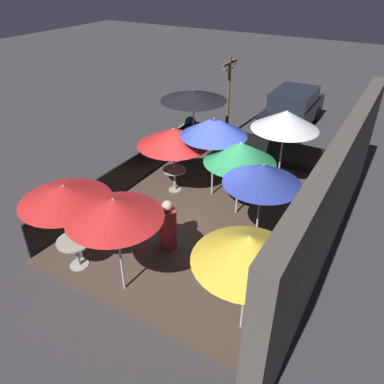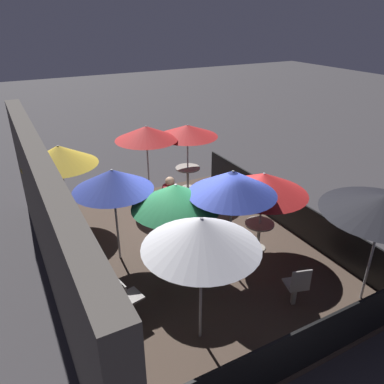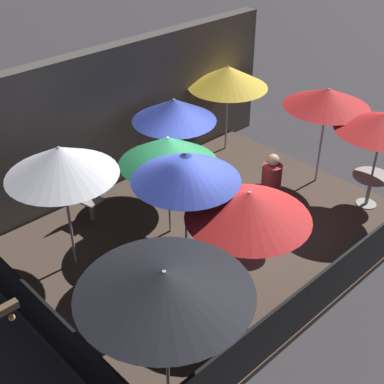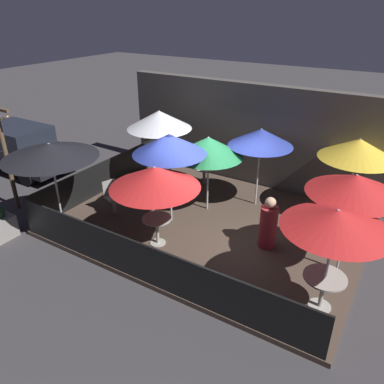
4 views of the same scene
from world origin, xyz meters
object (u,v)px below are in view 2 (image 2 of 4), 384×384
at_px(dining_table_0, 259,229).
at_px(patio_chair_1, 297,285).
at_px(patio_umbrella_5, 176,196).
at_px(patio_umbrella_3, 112,180).
at_px(patron_0, 170,201).
at_px(patio_umbrella_1, 188,131).
at_px(patio_umbrella_8, 146,133).
at_px(patio_umbrella_2, 59,155).
at_px(patio_umbrella_0, 263,183).
at_px(patio_umbrella_7, 201,233).
at_px(patio_umbrella_6, 233,183).
at_px(dining_table_1, 188,172).
at_px(patio_chair_0, 127,297).
at_px(patio_umbrella_4, 384,204).

distance_m(dining_table_0, patio_chair_1, 2.08).
bearing_deg(dining_table_0, patio_umbrella_5, 85.31).
relative_size(patio_umbrella_3, patron_0, 1.74).
bearing_deg(patio_umbrella_1, dining_table_0, 178.52).
relative_size(patio_umbrella_8, dining_table_0, 3.20).
height_order(patio_umbrella_2, dining_table_0, patio_umbrella_2).
bearing_deg(patio_umbrella_2, patio_umbrella_1, -85.17).
distance_m(patio_umbrella_0, patio_umbrella_1, 3.97).
xyz_separation_m(patio_umbrella_0, patio_umbrella_7, (-1.78, 2.65, 0.42)).
bearing_deg(patio_umbrella_3, patio_umbrella_5, -136.57).
distance_m(patio_umbrella_2, patio_umbrella_5, 3.85).
height_order(patio_umbrella_2, patio_umbrella_7, patio_umbrella_7).
bearing_deg(patio_umbrella_8, patio_umbrella_6, -177.88).
bearing_deg(patio_umbrella_6, patio_umbrella_1, -15.61).
xyz_separation_m(patio_umbrella_7, patron_0, (4.10, -1.35, -1.62)).
relative_size(patio_umbrella_3, patio_umbrella_7, 0.92).
bearing_deg(patio_umbrella_3, dining_table_1, -50.11).
bearing_deg(patron_0, patio_chair_1, 110.42).
relative_size(patio_umbrella_0, patio_umbrella_8, 0.91).
distance_m(patio_umbrella_0, patio_chair_1, 2.43).
height_order(patio_umbrella_6, patio_umbrella_7, patio_umbrella_7).
bearing_deg(patio_umbrella_8, patron_0, 178.68).
bearing_deg(patio_chair_0, patio_umbrella_8, 51.72).
height_order(patio_umbrella_3, dining_table_0, patio_umbrella_3).
bearing_deg(dining_table_1, patron_0, 139.63).
relative_size(patio_umbrella_4, patio_umbrella_7, 0.95).
distance_m(patio_umbrella_6, dining_table_0, 1.99).
bearing_deg(dining_table_0, patio_umbrella_7, 123.96).
distance_m(patio_umbrella_5, dining_table_0, 2.53).
relative_size(patio_umbrella_2, patio_umbrella_8, 0.97).
bearing_deg(patio_umbrella_5, patio_umbrella_0, -94.69).
xyz_separation_m(patio_umbrella_7, patio_umbrella_8, (5.78, -1.38, -0.12)).
height_order(patio_umbrella_1, patio_umbrella_3, patio_umbrella_3).
bearing_deg(patio_umbrella_0, patron_0, 29.40).
height_order(patio_umbrella_3, patio_umbrella_5, patio_umbrella_3).
distance_m(patio_umbrella_2, patio_umbrella_4, 7.67).
xyz_separation_m(patio_umbrella_8, dining_table_0, (-4.00, -1.26, -1.53)).
xyz_separation_m(patio_umbrella_6, dining_table_0, (0.35, -1.10, -1.62)).
xyz_separation_m(patio_umbrella_3, patio_umbrella_4, (-3.71, -3.94, 0.15)).
xyz_separation_m(patio_umbrella_2, patio_umbrella_7, (-5.42, -1.21, 0.25)).
relative_size(patio_umbrella_1, dining_table_0, 3.00).
xyz_separation_m(patio_umbrella_7, dining_table_0, (1.78, -2.65, -1.65)).
bearing_deg(patio_umbrella_0, patio_umbrella_6, 107.59).
distance_m(patio_umbrella_0, patio_umbrella_2, 5.30).
xyz_separation_m(patio_umbrella_1, patron_0, (-1.65, 1.41, -1.39)).
distance_m(patio_umbrella_4, patio_umbrella_8, 6.78).
bearing_deg(patio_umbrella_7, patio_chair_1, -95.72).
xyz_separation_m(patio_umbrella_0, patio_umbrella_5, (0.18, 2.15, 0.09)).
bearing_deg(patio_umbrella_4, dining_table_0, 17.46).
bearing_deg(patio_umbrella_4, dining_table_1, 5.98).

